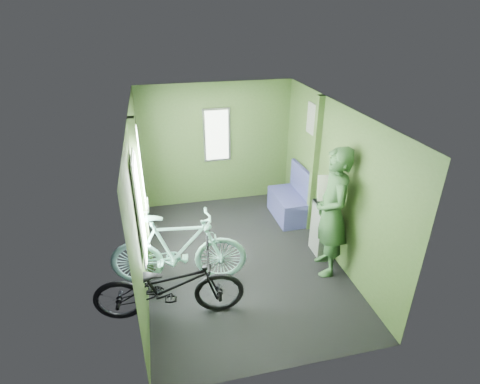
{
  "coord_description": "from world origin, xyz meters",
  "views": [
    {
      "loc": [
        -1.08,
        -4.54,
        3.5
      ],
      "look_at": [
        0.0,
        0.1,
        1.1
      ],
      "focal_mm": 28.0,
      "sensor_mm": 36.0,
      "label": 1
    }
  ],
  "objects_px": {
    "waste_box": "(322,228)",
    "passenger": "(332,213)",
    "bicycle_mint": "(181,282)",
    "bicycle_black": "(172,315)",
    "bench_seat": "(290,203)"
  },
  "relations": [
    {
      "from": "waste_box",
      "to": "bicycle_mint",
      "type": "bearing_deg",
      "value": -173.66
    },
    {
      "from": "waste_box",
      "to": "passenger",
      "type": "bearing_deg",
      "value": -104.58
    },
    {
      "from": "bicycle_mint",
      "to": "waste_box",
      "type": "height_order",
      "value": "waste_box"
    },
    {
      "from": "passenger",
      "to": "waste_box",
      "type": "relative_size",
      "value": 2.22
    },
    {
      "from": "bicycle_mint",
      "to": "waste_box",
      "type": "relative_size",
      "value": 2.17
    },
    {
      "from": "bicycle_black",
      "to": "passenger",
      "type": "distance_m",
      "value": 2.5
    },
    {
      "from": "waste_box",
      "to": "bench_seat",
      "type": "distance_m",
      "value": 1.13
    },
    {
      "from": "bicycle_black",
      "to": "bench_seat",
      "type": "bearing_deg",
      "value": -42.7
    },
    {
      "from": "passenger",
      "to": "waste_box",
      "type": "xyz_separation_m",
      "value": [
        0.11,
        0.42,
        -0.52
      ]
    },
    {
      "from": "waste_box",
      "to": "bench_seat",
      "type": "height_order",
      "value": "bench_seat"
    },
    {
      "from": "passenger",
      "to": "bicycle_mint",
      "type": "bearing_deg",
      "value": -85.0
    },
    {
      "from": "bicycle_black",
      "to": "bench_seat",
      "type": "distance_m",
      "value": 3.02
    },
    {
      "from": "bicycle_black",
      "to": "passenger",
      "type": "xyz_separation_m",
      "value": [
        2.27,
        0.43,
        0.95
      ]
    },
    {
      "from": "bicycle_black",
      "to": "waste_box",
      "type": "relative_size",
      "value": 2.14
    },
    {
      "from": "bicycle_mint",
      "to": "passenger",
      "type": "distance_m",
      "value": 2.31
    }
  ]
}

